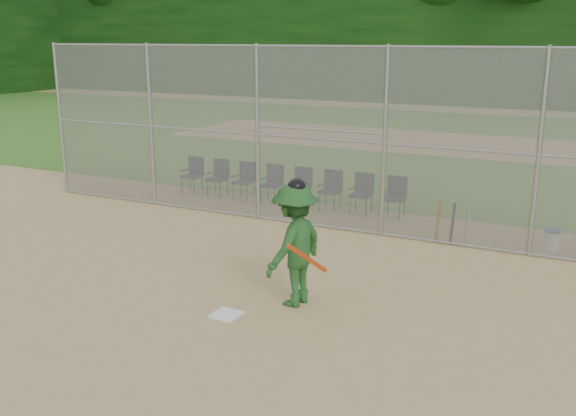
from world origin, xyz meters
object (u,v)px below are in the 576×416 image
at_px(batter_at_plate, 295,244).
at_px(chair_0, 192,175).
at_px(home_plate, 226,314).
at_px(water_cooler, 552,239).

relative_size(batter_at_plate, chair_0, 2.14).
bearing_deg(home_plate, water_cooler, 53.06).
xyz_separation_m(batter_at_plate, water_cooler, (3.47, 4.73, -0.78)).
bearing_deg(chair_0, batter_at_plate, -44.01).
relative_size(home_plate, chair_0, 0.44).
relative_size(water_cooler, chair_0, 0.43).
relative_size(batter_at_plate, water_cooler, 4.97).
bearing_deg(batter_at_plate, chair_0, 135.99).
height_order(home_plate, chair_0, chair_0).
distance_m(batter_at_plate, water_cooler, 5.92).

